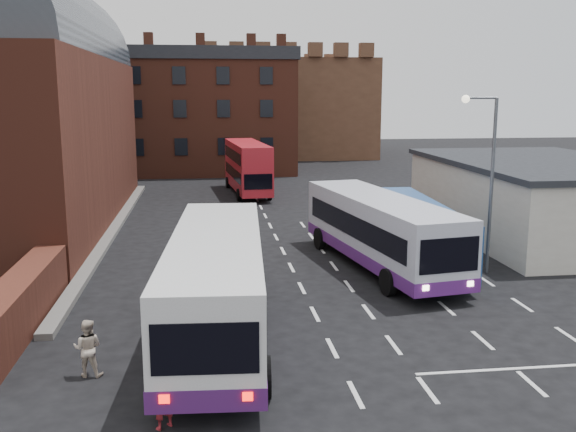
{
  "coord_description": "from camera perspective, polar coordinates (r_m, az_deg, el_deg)",
  "views": [
    {
      "loc": [
        -3.85,
        -19.56,
        7.93
      ],
      "look_at": [
        0.0,
        10.0,
        2.2
      ],
      "focal_mm": 40.0,
      "sensor_mm": 36.0,
      "label": 1
    }
  ],
  "objects": [
    {
      "name": "ground",
      "position": [
        21.45,
        3.51,
        -10.84
      ],
      "size": [
        180.0,
        180.0,
        0.0
      ],
      "primitive_type": "plane",
      "color": "black"
    },
    {
      "name": "railway_station",
      "position": [
        42.2,
        -23.8,
        9.58
      ],
      "size": [
        12.0,
        28.0,
        16.0
      ],
      "color": "#602B1E",
      "rests_on": "ground"
    },
    {
      "name": "forecourt_wall",
      "position": [
        23.55,
        -22.89,
        -7.38
      ],
      "size": [
        1.2,
        10.0,
        1.8
      ],
      "primitive_type": "cube",
      "color": "#602B1E",
      "rests_on": "ground"
    },
    {
      "name": "cream_building",
      "position": [
        38.92,
        21.66,
        1.58
      ],
      "size": [
        10.4,
        16.4,
        4.25
      ],
      "color": "beige",
      "rests_on": "ground"
    },
    {
      "name": "brick_terrace",
      "position": [
        65.64,
        -9.4,
        8.62
      ],
      "size": [
        22.0,
        10.0,
        11.0
      ],
      "primitive_type": "cube",
      "color": "brown",
      "rests_on": "ground"
    },
    {
      "name": "castle_keep",
      "position": [
        86.14,
        -0.87,
        9.6
      ],
      "size": [
        22.0,
        22.0,
        12.0
      ],
      "primitive_type": "cube",
      "color": "brown",
      "rests_on": "ground"
    },
    {
      "name": "bus_white_outbound",
      "position": [
        21.08,
        -6.37,
        -5.49
      ],
      "size": [
        3.75,
        12.65,
        3.41
      ],
      "rotation": [
        0.0,
        0.0,
        -0.06
      ],
      "color": "silver",
      "rests_on": "ground"
    },
    {
      "name": "bus_white_inbound",
      "position": [
        29.48,
        8.15,
        -0.95
      ],
      "size": [
        4.66,
        12.34,
        3.29
      ],
      "rotation": [
        0.0,
        0.0,
        3.3
      ],
      "color": "silver",
      "rests_on": "ground"
    },
    {
      "name": "bus_blue",
      "position": [
        30.41,
        11.18,
        -1.14
      ],
      "size": [
        3.06,
        10.71,
        2.89
      ],
      "rotation": [
        0.0,
        0.0,
        3.1
      ],
      "color": "#1F4A8B",
      "rests_on": "ground"
    },
    {
      "name": "bus_red_double",
      "position": [
        50.98,
        -3.63,
        4.38
      ],
      "size": [
        3.22,
        10.39,
        4.09
      ],
      "rotation": [
        0.0,
        0.0,
        3.22
      ],
      "color": "red",
      "rests_on": "ground"
    },
    {
      "name": "street_lamp",
      "position": [
        29.3,
        17.23,
        4.14
      ],
      "size": [
        1.6,
        0.36,
        7.85
      ],
      "rotation": [
        0.0,
        0.0,
        -0.08
      ],
      "color": "#52565C",
      "rests_on": "ground"
    },
    {
      "name": "pedestrian_red",
      "position": [
        16.16,
        -11.07,
        -15.47
      ],
      "size": [
        0.71,
        0.67,
        1.63
      ],
      "primitive_type": "imported",
      "rotation": [
        0.0,
        0.0,
        3.78
      ],
      "color": "maroon",
      "rests_on": "ground"
    },
    {
      "name": "pedestrian_beige",
      "position": [
        19.37,
        -17.39,
        -11.13
      ],
      "size": [
        0.89,
        0.73,
        1.67
      ],
      "primitive_type": "imported",
      "rotation": [
        0.0,
        0.0,
        3.01
      ],
      "color": "beige",
      "rests_on": "ground"
    }
  ]
}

